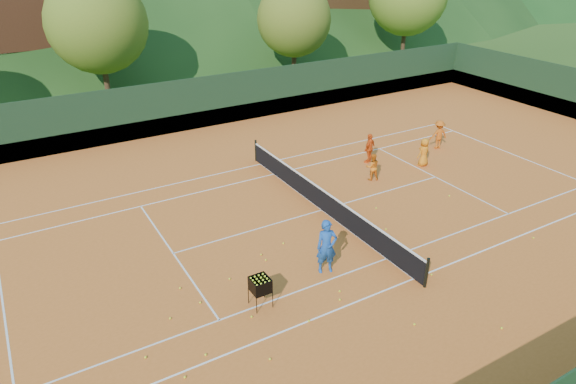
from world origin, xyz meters
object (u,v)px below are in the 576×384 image
student_a (372,167)px  student_c (424,152)px  coach (327,247)px  tennis_net (322,199)px  student_b (370,148)px  student_d (439,134)px  ball_hopper (260,285)px

student_a → student_c: 3.19m
coach → tennis_net: bearing=75.6°
student_b → tennis_net: 5.63m
coach → student_a: bearing=57.5°
student_b → student_d: 4.35m
tennis_net → student_d: bearing=16.2°
student_d → ball_hopper: bearing=37.3°
student_c → tennis_net: (-6.82, -1.32, -0.20)m
coach → student_b: bearing=60.8°
coach → ball_hopper: coach is taller
student_b → ball_hopper: bearing=13.2°
tennis_net → ball_hopper: bearing=-140.6°
tennis_net → student_a: bearing=19.8°
coach → tennis_net: (2.27, 3.63, -0.46)m
student_c → student_d: 2.64m
student_d → tennis_net: bearing=27.9°
coach → student_c: 10.36m
student_d → ball_hopper: student_d is taller
coach → student_b: size_ratio=1.28×
student_b → tennis_net: size_ratio=0.12×
ball_hopper → tennis_net: bearing=39.4°
student_b → student_a: bearing=32.9°
coach → student_d: coach is taller
coach → student_d: (11.39, 6.27, -0.20)m
student_d → ball_hopper: (-14.13, -6.76, -0.02)m
student_a → student_b: bearing=-101.7°
student_b → student_c: size_ratio=1.07×
coach → student_a: 7.71m
student_d → tennis_net: 9.49m
student_c → ball_hopper: student_c is taller
coach → tennis_net: 4.31m
tennis_net → student_c: bearing=11.0°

